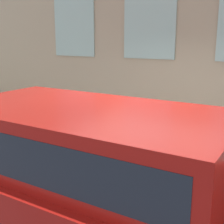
% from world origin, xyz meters
% --- Properties ---
extents(ground_plane, '(80.00, 80.00, 0.00)m').
position_xyz_m(ground_plane, '(0.00, 0.00, 0.00)').
color(ground_plane, '#47474C').
extents(sidewalk, '(2.48, 60.00, 0.17)m').
position_xyz_m(sidewalk, '(1.24, 0.00, 0.09)').
color(sidewalk, '#B2ADA3').
rests_on(sidewalk, ground_plane).
extents(fire_hydrant, '(0.35, 0.46, 0.85)m').
position_xyz_m(fire_hydrant, '(0.46, 0.53, 0.61)').
color(fire_hydrant, gray).
rests_on(fire_hydrant, sidewalk).
extents(person, '(0.28, 0.18, 1.15)m').
position_xyz_m(person, '(0.81, 1.40, 0.86)').
color(person, '#726651').
rests_on(person, sidewalk).
extents(parked_truck_red_near, '(2.00, 5.35, 1.62)m').
position_xyz_m(parked_truck_red_near, '(-1.48, 0.09, 0.94)').
color(parked_truck_red_near, black).
rests_on(parked_truck_red_near, ground_plane).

